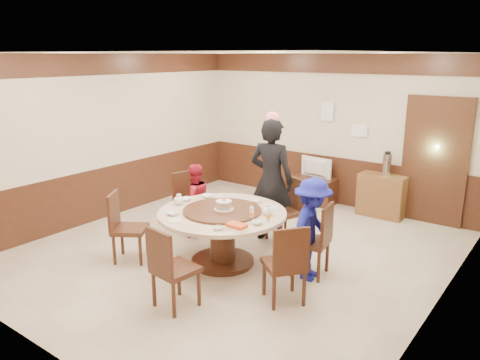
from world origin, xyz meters
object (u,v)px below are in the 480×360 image
Objects in this scene: banquet_table at (222,227)px; person_blue at (312,229)px; thermos at (387,165)px; tv_stand at (313,190)px; television at (314,168)px; person_standing at (271,180)px; side_cabinet at (382,195)px; shrimp_platter at (237,227)px; person_red at (194,200)px; birthday_cake at (224,205)px.

person_blue reaches higher than banquet_table.
thermos is at bearing 71.53° from banquet_table.
television reaches higher than tv_stand.
person_blue reaches higher than television.
person_standing is at bearing 87.32° from banquet_table.
side_cabinet is at bearing -4.92° from person_blue.
banquet_table is 5.74× the size of shrimp_platter.
television is at bearing 19.67° from person_blue.
thermos is (1.02, 2.09, -0.01)m from person_standing.
banquet_table is 3.41m from thermos.
television is at bearing 95.50° from banquet_table.
person_standing reaches higher than person_blue.
person_standing reaches higher than person_red.
thermos is (1.38, 0.03, 0.69)m from tv_stand.
person_standing reaches higher than thermos.
birthday_cake is 3.38m from thermos.
person_standing is 2.38m from side_cabinet.
tv_stand is at bearing 19.67° from person_blue.
tv_stand is at bearing -178.76° from thermos.
person_standing reaches higher than tv_stand.
thermos is (1.38, 0.03, 0.25)m from television.
thermos is at bearing 81.63° from shrimp_platter.
person_blue reaches higher than side_cabinet.
birthday_cake is 0.69× the size of thermos.
person_standing is 1.25m from person_red.
banquet_table is at bearing 85.26° from person_red.
birthday_cake is at bearing -108.17° from thermos.
person_blue is 1.21m from birthday_cake.
person_standing is at bearing 47.18° from person_blue.
thermos is (0.04, 0.00, 0.56)m from side_cabinet.
thermos is (1.07, 3.21, 0.41)m from banquet_table.
thermos is at bearing -124.01° from person_standing.
television is (0.69, 2.63, 0.11)m from person_red.
shrimp_platter is at bearing -97.68° from side_cabinet.
person_standing reaches higher than banquet_table.
person_red is 3.36m from side_cabinet.
shrimp_platter is (1.54, -0.94, 0.20)m from person_red.
tv_stand is at bearing -88.13° from person_standing.
tv_stand is at bearing -178.71° from side_cabinet.
thermos is at bearing 0.00° from side_cabinet.
birthday_cake is at bearing 80.42° from person_standing.
shrimp_platter is (0.49, -1.52, -0.17)m from person_standing.
banquet_table is 2.15× the size of side_cabinet.
birthday_cake is (-0.03, -1.11, -0.10)m from person_standing.
person_blue is at bearing 15.79° from birthday_cake.
birthday_cake is 3.39m from side_cabinet.
television is (-0.36, 2.06, -0.25)m from person_standing.
banquet_table is 3.20m from television.
side_cabinet is (1.03, 3.21, -0.16)m from banquet_table.
shrimp_platter is (0.52, -0.40, -0.06)m from birthday_cake.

